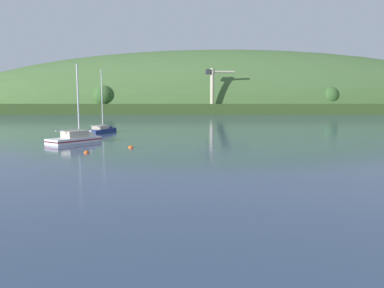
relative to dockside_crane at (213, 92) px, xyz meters
name	(u,v)px	position (x,y,z in m)	size (l,w,h in m)	color
far_shoreline_hill	(231,111)	(14.93, 35.84, -9.60)	(403.78, 94.25, 67.27)	#314A21
dockside_crane	(213,92)	(0.00, 0.00, 0.00)	(13.17, 4.33, 20.38)	#4C4C51
sailboat_near_mooring	(103,132)	(-32.97, -94.98, -9.63)	(5.29, 9.07, 12.87)	navy
sailboat_far_left	(81,140)	(-33.37, -111.07, -9.42)	(7.56, 8.26, 12.35)	white
mooring_buoy_foreground	(131,148)	(-25.57, -117.83, -9.77)	(0.66, 0.66, 0.74)	#EA5B19
mooring_buoy_off_fishing_boat	(86,153)	(-30.16, -122.06, -9.77)	(0.59, 0.59, 0.67)	#EA5B19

